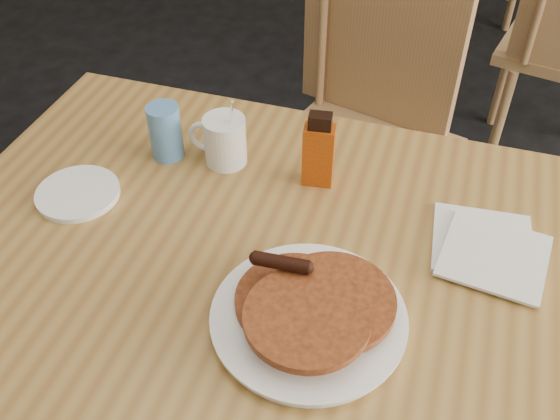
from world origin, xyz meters
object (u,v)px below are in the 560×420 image
object	(u,v)px
syrup_bottle	(319,152)
pancake_plate	(310,312)
coffee_mug	(224,140)
main_table	(286,268)
chair_main_far	(368,104)
blue_tumbler	(165,132)

from	to	relation	value
syrup_bottle	pancake_plate	bearing A→B (deg)	-84.91
coffee_mug	main_table	bearing A→B (deg)	-59.66
pancake_plate	syrup_bottle	world-z (taller)	syrup_bottle
chair_main_far	pancake_plate	xyz separation A→B (m)	(0.07, -0.86, 0.17)
chair_main_far	coffee_mug	size ratio (longest dim) A/B	6.35
pancake_plate	syrup_bottle	size ratio (longest dim) A/B	1.97
chair_main_far	syrup_bottle	xyz separation A→B (m)	(-0.01, -0.52, 0.22)
pancake_plate	blue_tumbler	bearing A→B (deg)	140.61
syrup_bottle	chair_main_far	bearing A→B (deg)	81.16
pancake_plate	blue_tumbler	xyz separation A→B (m)	(-0.39, 0.32, 0.03)
pancake_plate	blue_tumbler	size ratio (longest dim) A/B	2.66
chair_main_far	coffee_mug	world-z (taller)	chair_main_far
syrup_bottle	blue_tumbler	distance (m)	0.31
coffee_mug	syrup_bottle	world-z (taller)	coffee_mug
coffee_mug	chair_main_far	bearing A→B (deg)	55.86
chair_main_far	coffee_mug	distance (m)	0.59
main_table	chair_main_far	distance (m)	0.73
blue_tumbler	syrup_bottle	bearing A→B (deg)	2.10
chair_main_far	pancake_plate	distance (m)	0.88
blue_tumbler	chair_main_far	bearing A→B (deg)	59.16
main_table	syrup_bottle	distance (m)	0.23
pancake_plate	blue_tumbler	world-z (taller)	blue_tumbler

